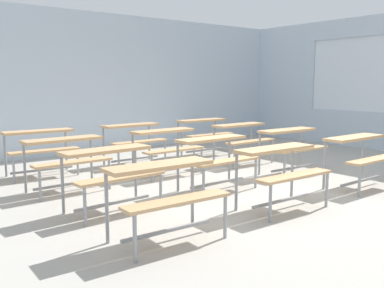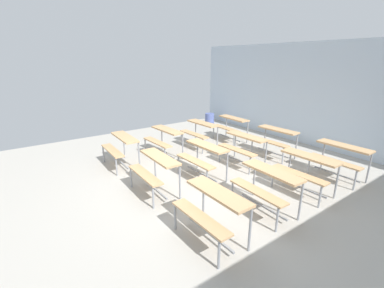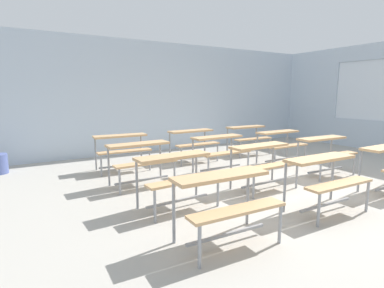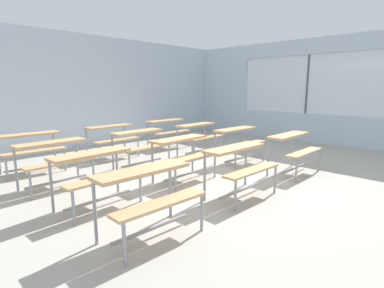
% 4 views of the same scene
% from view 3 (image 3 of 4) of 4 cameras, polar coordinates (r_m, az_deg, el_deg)
% --- Properties ---
extents(ground, '(10.00, 9.00, 0.05)m').
position_cam_3_polar(ground, '(5.29, 17.83, -8.83)').
color(ground, '#ADA89E').
extents(wall_back, '(10.00, 0.12, 3.00)m').
position_cam_3_polar(wall_back, '(8.68, -4.56, 8.85)').
color(wall_back, silver).
rests_on(wall_back, ground).
extents(desk_bench_r0c0, '(1.12, 0.62, 0.74)m').
position_cam_3_polar(desk_bench_r0c0, '(3.24, 6.52, -9.16)').
color(desk_bench_r0c0, tan).
rests_on(desk_bench_r0c0, ground).
extents(desk_bench_r0c1, '(1.11, 0.61, 0.74)m').
position_cam_3_polar(desk_bench_r0c1, '(4.46, 24.18, -4.77)').
color(desk_bench_r0c1, tan).
rests_on(desk_bench_r0c1, ground).
extents(desk_bench_r1c0, '(1.13, 0.65, 0.74)m').
position_cam_3_polar(desk_bench_r1c0, '(4.22, -2.90, -4.70)').
color(desk_bench_r1c0, tan).
rests_on(desk_bench_r1c0, ground).
extents(desk_bench_r1c1, '(1.12, 0.62, 0.74)m').
position_cam_3_polar(desk_bench_r1c1, '(5.19, 13.48, -2.24)').
color(desk_bench_r1c1, tan).
rests_on(desk_bench_r1c1, ground).
extents(desk_bench_r1c2, '(1.12, 0.63, 0.74)m').
position_cam_3_polar(desk_bench_r1c2, '(6.49, 24.14, -0.49)').
color(desk_bench_r1c2, tan).
rests_on(desk_bench_r1c2, ground).
extents(desk_bench_r2c0, '(1.12, 0.63, 0.74)m').
position_cam_3_polar(desk_bench_r2c0, '(5.30, -9.71, -1.87)').
color(desk_bench_r2c0, tan).
rests_on(desk_bench_r2c0, ground).
extents(desk_bench_r2c1, '(1.11, 0.62, 0.74)m').
position_cam_3_polar(desk_bench_r2c1, '(6.13, 5.38, -0.24)').
color(desk_bench_r2c1, tan).
rests_on(desk_bench_r2c1, ground).
extents(desk_bench_r2c2, '(1.11, 0.60, 0.74)m').
position_cam_3_polar(desk_bench_r2c2, '(7.20, 16.61, 0.87)').
color(desk_bench_r2c2, tan).
rests_on(desk_bench_r2c2, ground).
extents(desk_bench_r3c0, '(1.12, 0.64, 0.74)m').
position_cam_3_polar(desk_bench_r3c0, '(6.45, -13.21, 0.04)').
color(desk_bench_r3c0, tan).
rests_on(desk_bench_r3c0, ground).
extents(desk_bench_r3c1, '(1.11, 0.61, 0.74)m').
position_cam_3_polar(desk_bench_r3c1, '(7.10, 0.23, 1.15)').
color(desk_bench_r3c1, tan).
rests_on(desk_bench_r3c1, ground).
extents(desk_bench_r3c2, '(1.11, 0.61, 0.74)m').
position_cam_3_polar(desk_bench_r3c2, '(8.11, 10.66, 2.03)').
color(desk_bench_r3c2, tan).
rests_on(desk_bench_r3c2, ground).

